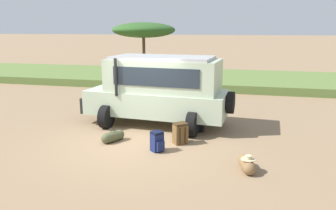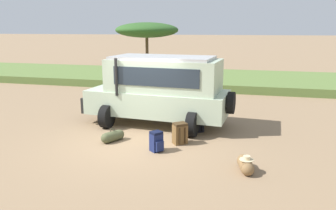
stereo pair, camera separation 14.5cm
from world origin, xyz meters
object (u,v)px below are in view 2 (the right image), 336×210
safari_vehicle (160,89)px  acacia_tree_far_left (147,30)px  duffel_bag_soft_canvas (113,136)px  backpack_cluster_center (180,133)px  duffel_bag_low_black_case (245,164)px  backpack_near_rear_wheel (156,142)px  backpack_beside_front_wheel (198,124)px

safari_vehicle → acacia_tree_far_left: acacia_tree_far_left is taller
safari_vehicle → duffel_bag_soft_canvas: size_ratio=7.41×
safari_vehicle → backpack_cluster_center: size_ratio=8.44×
backpack_cluster_center → duffel_bag_soft_canvas: (-2.03, -0.31, -0.15)m
safari_vehicle → duffel_bag_low_black_case: bearing=-47.2°
safari_vehicle → duffel_bag_soft_canvas: 2.57m
backpack_cluster_center → duffel_bag_soft_canvas: size_ratio=0.88×
backpack_near_rear_wheel → safari_vehicle: bearing=103.1°
safari_vehicle → backpack_near_rear_wheel: (0.60, -2.57, -1.02)m
duffel_bag_soft_canvas → acacia_tree_far_left: 20.83m
backpack_beside_front_wheel → acacia_tree_far_left: acacia_tree_far_left is taller
backpack_cluster_center → backpack_beside_front_wheel: bearing=75.1°
backpack_beside_front_wheel → duffel_bag_soft_canvas: size_ratio=0.75×
backpack_cluster_center → safari_vehicle: bearing=121.4°
backpack_beside_front_wheel → safari_vehicle: bearing=160.8°
safari_vehicle → duffel_bag_soft_canvas: bearing=-113.7°
backpack_cluster_center → duffel_bag_soft_canvas: bearing=-171.2°
backpack_beside_front_wheel → acacia_tree_far_left: (-7.68, 18.30, 2.93)m
backpack_near_rear_wheel → duffel_bag_soft_canvas: (-1.53, 0.46, -0.12)m
backpack_beside_front_wheel → backpack_cluster_center: backpack_cluster_center is taller
safari_vehicle → backpack_near_rear_wheel: safari_vehicle is taller
backpack_beside_front_wheel → acacia_tree_far_left: bearing=112.8°
duffel_bag_low_black_case → safari_vehicle: bearing=132.8°
acacia_tree_far_left → duffel_bag_soft_canvas: bearing=-75.1°
duffel_bag_soft_canvas → acacia_tree_far_left: size_ratio=0.13×
duffel_bag_low_black_case → acacia_tree_far_left: (-9.29, 21.09, 3.03)m
safari_vehicle → duffel_bag_soft_canvas: (-0.93, -2.11, -1.14)m
backpack_near_rear_wheel → acacia_tree_far_left: (-6.84, 20.36, 2.92)m
backpack_cluster_center → duffel_bag_low_black_case: size_ratio=0.78×
backpack_beside_front_wheel → duffel_bag_low_black_case: 3.23m
duffel_bag_low_black_case → backpack_cluster_center: bearing=142.6°
safari_vehicle → acacia_tree_far_left: (-6.24, 17.79, 1.90)m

